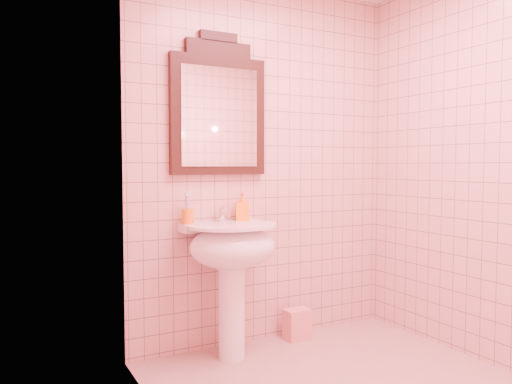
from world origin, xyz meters
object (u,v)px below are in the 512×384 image
towel (297,324)px  mirror (219,109)px  pedestal_sink (232,256)px  toothbrush_cup (188,216)px  soap_dispenser (242,207)px

towel → mirror: bearing=169.4°
pedestal_sink → mirror: mirror is taller
mirror → toothbrush_cup: 0.73m
pedestal_sink → soap_dispenser: soap_dispenser is taller
pedestal_sink → soap_dispenser: bearing=44.8°
towel → soap_dispenser: bearing=173.2°
pedestal_sink → toothbrush_cup: 0.38m
toothbrush_cup → mirror: bearing=12.3°
soap_dispenser → towel: soap_dispenser is taller
towel → pedestal_sink: bearing=-170.0°
pedestal_sink → toothbrush_cup: size_ratio=4.80×
pedestal_sink → toothbrush_cup: bearing=148.2°
soap_dispenser → towel: (0.41, -0.05, -0.85)m
mirror → soap_dispenser: mirror is taller
mirror → towel: mirror is taller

